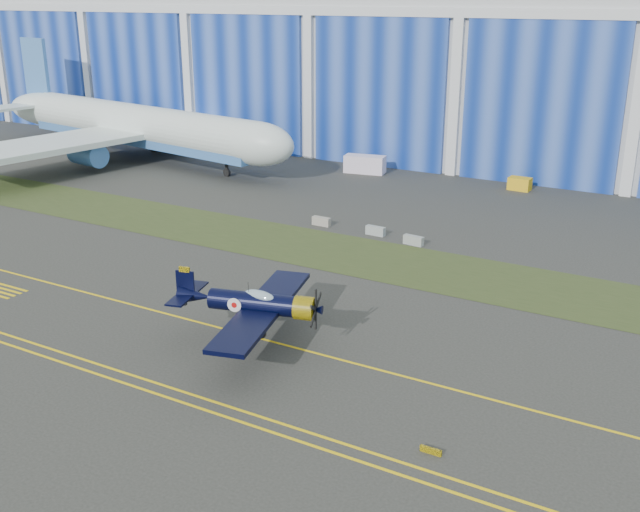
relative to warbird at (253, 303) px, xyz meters
The scene contains 15 objects.
ground 9.49m from the warbird, 137.63° to the left, with size 260.00×260.00×0.00m, color #383834.
grass_median 21.32m from the warbird, 108.27° to the left, with size 260.00×10.00×0.02m, color #475128.
hangar 78.98m from the warbird, 94.86° to the left, with size 220.00×45.70×30.00m.
taxiway_centreline 7.39m from the warbird, behind, with size 200.00×0.20×0.02m, color yellow.
edge_line_near 11.20m from the warbird, 127.97° to the right, with size 80.00×0.20×0.02m, color yellow.
edge_line_far 10.46m from the warbird, 131.50° to the right, with size 80.00×0.20×0.02m, color yellow.
guard_board_right 16.77m from the warbird, 21.21° to the right, with size 1.20×0.15×0.35m, color yellow.
warbird is the anchor object (origin of this frame).
jetliner 65.52m from the warbird, 139.39° to the left, with size 71.46×63.40×22.25m.
shipping_container 53.41m from the warbird, 108.66° to the left, with size 5.40×2.16×2.34m, color white.
tug 51.97m from the warbird, 86.00° to the left, with size 2.66×1.66×1.55m, color gold.
cart 85.28m from the warbird, 145.33° to the left, with size 2.09×1.25×1.25m, color silver.
barrier_a 28.58m from the warbird, 110.63° to the left, with size 2.00×0.60×0.90m, color gray.
barrier_b 26.90m from the warbird, 97.97° to the left, with size 2.00×0.60×0.90m, color #939C9A.
barrier_c 25.71m from the warbird, 88.19° to the left, with size 2.00×0.60×0.90m, color gray.
Camera 1 is at (33.81, -44.05, 22.88)m, focal length 42.00 mm.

